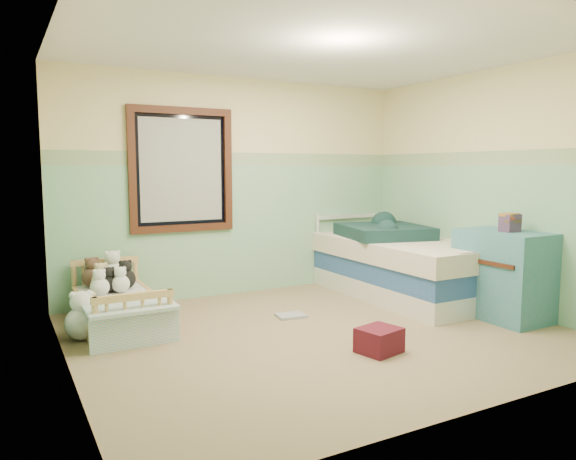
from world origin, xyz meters
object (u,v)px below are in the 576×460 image
plush_floor_tan (86,320)px  red_pillow (379,340)px  twin_bed_frame (403,287)px  plush_floor_cream (82,323)px  floor_book (291,316)px  dresser (503,275)px  toddler_bed_frame (119,317)px

plush_floor_tan → red_pillow: size_ratio=0.82×
twin_bed_frame → red_pillow: bearing=-135.9°
plush_floor_cream → plush_floor_tan: 0.14m
twin_bed_frame → floor_book: 1.55m
plush_floor_cream → plush_floor_tan: (0.05, 0.13, -0.01)m
dresser → floor_book: dresser is taller
toddler_bed_frame → plush_floor_tan: (-0.30, -0.12, 0.04)m
twin_bed_frame → red_pillow: size_ratio=6.75×
plush_floor_cream → red_pillow: size_ratio=0.91×
floor_book → plush_floor_cream: bearing=179.9°
plush_floor_tan → twin_bed_frame: (3.41, -0.23, -0.02)m
floor_book → twin_bed_frame: bearing=11.7°
toddler_bed_frame → twin_bed_frame: bearing=-6.4°
plush_floor_tan → dresser: dresser is taller
plush_floor_tan → twin_bed_frame: bearing=-3.9°
twin_bed_frame → red_pillow: (-1.42, -1.37, -0.01)m
plush_floor_cream → red_pillow: plush_floor_cream is taller
plush_floor_cream → red_pillow: bearing=-35.8°
dresser → floor_book: bearing=150.7°
red_pillow → floor_book: bearing=95.7°
toddler_bed_frame → dresser: 3.71m
plush_floor_cream → floor_book: (1.92, -0.23, -0.13)m
dresser → red_pillow: (-1.69, -0.22, -0.33)m
plush_floor_tan → dresser: (3.68, -1.38, 0.30)m
toddler_bed_frame → plush_floor_cream: 0.44m
toddler_bed_frame → twin_bed_frame: (3.11, -0.35, 0.02)m
toddler_bed_frame → floor_book: 1.64m
plush_floor_cream → dresser: dresser is taller
plush_floor_cream → red_pillow: (2.04, -1.47, -0.05)m
toddler_bed_frame → dresser: dresser is taller
plush_floor_tan → floor_book: size_ratio=0.94×
dresser → toddler_bed_frame: bearing=156.1°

